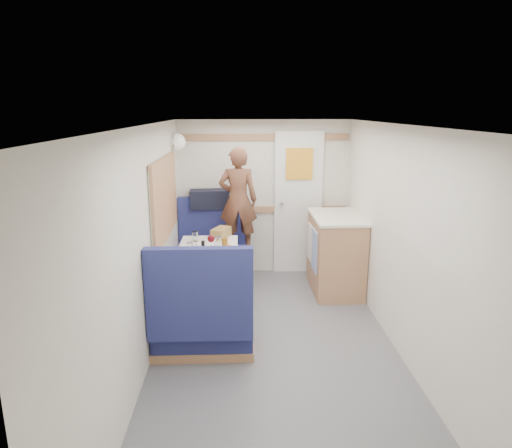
{
  "coord_description": "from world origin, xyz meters",
  "views": [
    {
      "loc": [
        -0.32,
        -3.58,
        2.13
      ],
      "look_at": [
        -0.15,
        0.9,
        0.99
      ],
      "focal_mm": 32.0,
      "sensor_mm": 36.0,
      "label": 1
    }
  ],
  "objects_px": {
    "beer_glass": "(225,243)",
    "dome_light": "(177,142)",
    "cheese_block": "(203,249)",
    "pepper_grinder": "(203,245)",
    "orange_fruit": "(229,248)",
    "bread_loaf": "(221,233)",
    "bench_far": "(213,259)",
    "wine_glass": "(211,239)",
    "galley_counter": "(335,253)",
    "dinette_table": "(208,261)",
    "person": "(238,200)",
    "duffel_bag": "(210,199)",
    "tumbler_left": "(190,248)",
    "bench_near": "(203,322)",
    "tumbler_mid": "(195,236)",
    "tray": "(227,254)",
    "salt_grinder": "(197,247)",
    "tumbler_right": "(218,242)"
  },
  "relations": [
    {
      "from": "beer_glass",
      "to": "dome_light",
      "type": "bearing_deg",
      "value": 123.7
    },
    {
      "from": "galley_counter",
      "to": "dinette_table",
      "type": "bearing_deg",
      "value": -159.46
    },
    {
      "from": "bench_far",
      "to": "beer_glass",
      "type": "distance_m",
      "value": 1.0
    },
    {
      "from": "salt_grinder",
      "to": "bread_loaf",
      "type": "bearing_deg",
      "value": 65.22
    },
    {
      "from": "dome_light",
      "to": "tumbler_left",
      "type": "relative_size",
      "value": 1.85
    },
    {
      "from": "person",
      "to": "cheese_block",
      "type": "bearing_deg",
      "value": 72.64
    },
    {
      "from": "cheese_block",
      "to": "pepper_grinder",
      "type": "relative_size",
      "value": 1.07
    },
    {
      "from": "person",
      "to": "pepper_grinder",
      "type": "height_order",
      "value": "person"
    },
    {
      "from": "bench_far",
      "to": "person",
      "type": "bearing_deg",
      "value": -21.48
    },
    {
      "from": "orange_fruit",
      "to": "beer_glass",
      "type": "distance_m",
      "value": 0.21
    },
    {
      "from": "orange_fruit",
      "to": "tumbler_mid",
      "type": "bearing_deg",
      "value": 129.86
    },
    {
      "from": "orange_fruit",
      "to": "tray",
      "type": "bearing_deg",
      "value": -106.3
    },
    {
      "from": "beer_glass",
      "to": "bread_loaf",
      "type": "bearing_deg",
      "value": 98.09
    },
    {
      "from": "bench_near",
      "to": "dome_light",
      "type": "height_order",
      "value": "dome_light"
    },
    {
      "from": "duffel_bag",
      "to": "tray",
      "type": "bearing_deg",
      "value": -84.74
    },
    {
      "from": "bench_far",
      "to": "tray",
      "type": "xyz_separation_m",
      "value": [
        0.21,
        -1.14,
        0.43
      ]
    },
    {
      "from": "tumbler_right",
      "to": "tumbler_left",
      "type": "bearing_deg",
      "value": -144.71
    },
    {
      "from": "tray",
      "to": "cheese_block",
      "type": "height_order",
      "value": "cheese_block"
    },
    {
      "from": "beer_glass",
      "to": "salt_grinder",
      "type": "xyz_separation_m",
      "value": [
        -0.28,
        -0.11,
        -0.01
      ]
    },
    {
      "from": "person",
      "to": "tray",
      "type": "bearing_deg",
      "value": 87.11
    },
    {
      "from": "orange_fruit",
      "to": "tumbler_left",
      "type": "relative_size",
      "value": 0.68
    },
    {
      "from": "beer_glass",
      "to": "duffel_bag",
      "type": "bearing_deg",
      "value": 101.11
    },
    {
      "from": "orange_fruit",
      "to": "bread_loaf",
      "type": "bearing_deg",
      "value": 99.81
    },
    {
      "from": "bench_far",
      "to": "orange_fruit",
      "type": "bearing_deg",
      "value": -78.16
    },
    {
      "from": "bench_near",
      "to": "tumbler_mid",
      "type": "xyz_separation_m",
      "value": [
        -0.15,
        1.11,
        0.47
      ]
    },
    {
      "from": "wine_glass",
      "to": "person",
      "type": "bearing_deg",
      "value": 72.22
    },
    {
      "from": "dinette_table",
      "to": "tray",
      "type": "bearing_deg",
      "value": -53.39
    },
    {
      "from": "bread_loaf",
      "to": "duffel_bag",
      "type": "bearing_deg",
      "value": 102.62
    },
    {
      "from": "bench_near",
      "to": "dome_light",
      "type": "xyz_separation_m",
      "value": [
        -0.39,
        1.71,
        1.45
      ]
    },
    {
      "from": "duffel_bag",
      "to": "dome_light",
      "type": "bearing_deg",
      "value": -146.95
    },
    {
      "from": "dome_light",
      "to": "beer_glass",
      "type": "distance_m",
      "value": 1.42
    },
    {
      "from": "wine_glass",
      "to": "beer_glass",
      "type": "height_order",
      "value": "wine_glass"
    },
    {
      "from": "dome_light",
      "to": "duffel_bag",
      "type": "relative_size",
      "value": 0.41
    },
    {
      "from": "dinette_table",
      "to": "galley_counter",
      "type": "bearing_deg",
      "value": 20.54
    },
    {
      "from": "wine_glass",
      "to": "tumbler_mid",
      "type": "distance_m",
      "value": 0.42
    },
    {
      "from": "wine_glass",
      "to": "tumbler_mid",
      "type": "height_order",
      "value": "wine_glass"
    },
    {
      "from": "bench_near",
      "to": "galley_counter",
      "type": "xyz_separation_m",
      "value": [
        1.47,
        1.41,
        0.17
      ]
    },
    {
      "from": "person",
      "to": "beer_glass",
      "type": "height_order",
      "value": "person"
    },
    {
      "from": "tumbler_mid",
      "to": "orange_fruit",
      "type": "bearing_deg",
      "value": -50.14
    },
    {
      "from": "person",
      "to": "wine_glass",
      "type": "bearing_deg",
      "value": 75.71
    },
    {
      "from": "dinette_table",
      "to": "pepper_grinder",
      "type": "bearing_deg",
      "value": -116.51
    },
    {
      "from": "bench_near",
      "to": "salt_grinder",
      "type": "xyz_separation_m",
      "value": [
        -0.1,
        0.75,
        0.46
      ]
    },
    {
      "from": "dinette_table",
      "to": "bread_loaf",
      "type": "distance_m",
      "value": 0.45
    },
    {
      "from": "bench_far",
      "to": "dome_light",
      "type": "distance_m",
      "value": 1.5
    },
    {
      "from": "bench_far",
      "to": "pepper_grinder",
      "type": "relative_size",
      "value": 10.79
    },
    {
      "from": "wine_glass",
      "to": "cheese_block",
      "type": "bearing_deg",
      "value": -140.24
    },
    {
      "from": "dome_light",
      "to": "wine_glass",
      "type": "bearing_deg",
      "value": -65.99
    },
    {
      "from": "duffel_bag",
      "to": "bread_loaf",
      "type": "xyz_separation_m",
      "value": [
        0.17,
        -0.75,
        -0.24
      ]
    },
    {
      "from": "dome_light",
      "to": "wine_glass",
      "type": "relative_size",
      "value": 1.19
    },
    {
      "from": "bread_loaf",
      "to": "pepper_grinder",
      "type": "bearing_deg",
      "value": -109.9
    }
  ]
}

